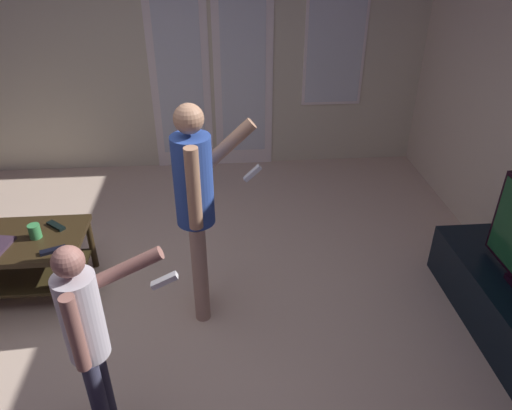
{
  "coord_description": "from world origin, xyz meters",
  "views": [
    {
      "loc": [
        0.52,
        -2.46,
        2.46
      ],
      "look_at": [
        0.72,
        0.07,
        0.94
      ],
      "focal_mm": 33.73,
      "sensor_mm": 36.0,
      "label": 1
    }
  ],
  "objects_px": {
    "tv_remote_black": "(53,250)",
    "person_child": "(88,332)",
    "person_adult": "(197,198)",
    "cup_by_laptop": "(35,231)",
    "dvd_remote_slim": "(56,226)",
    "coffee_table": "(20,254)"
  },
  "relations": [
    {
      "from": "cup_by_laptop",
      "to": "coffee_table",
      "type": "bearing_deg",
      "value": -177.34
    },
    {
      "from": "person_adult",
      "to": "person_child",
      "type": "relative_size",
      "value": 1.25
    },
    {
      "from": "person_adult",
      "to": "dvd_remote_slim",
      "type": "height_order",
      "value": "person_adult"
    },
    {
      "from": "tv_remote_black",
      "to": "dvd_remote_slim",
      "type": "distance_m",
      "value": 0.32
    },
    {
      "from": "person_adult",
      "to": "cup_by_laptop",
      "type": "xyz_separation_m",
      "value": [
        -1.19,
        0.32,
        -0.4
      ]
    },
    {
      "from": "person_child",
      "to": "person_adult",
      "type": "bearing_deg",
      "value": 61.44
    },
    {
      "from": "coffee_table",
      "to": "person_child",
      "type": "bearing_deg",
      "value": -56.4
    },
    {
      "from": "tv_remote_black",
      "to": "person_child",
      "type": "bearing_deg",
      "value": -86.09
    },
    {
      "from": "person_adult",
      "to": "dvd_remote_slim",
      "type": "distance_m",
      "value": 1.25
    },
    {
      "from": "coffee_table",
      "to": "tv_remote_black",
      "type": "relative_size",
      "value": 5.52
    },
    {
      "from": "tv_remote_black",
      "to": "person_adult",
      "type": "bearing_deg",
      "value": -29.09
    },
    {
      "from": "dvd_remote_slim",
      "to": "person_adult",
      "type": "bearing_deg",
      "value": 18.44
    },
    {
      "from": "person_child",
      "to": "tv_remote_black",
      "type": "xyz_separation_m",
      "value": [
        -0.51,
        1.06,
        -0.26
      ]
    },
    {
      "from": "coffee_table",
      "to": "cup_by_laptop",
      "type": "height_order",
      "value": "cup_by_laptop"
    },
    {
      "from": "coffee_table",
      "to": "tv_remote_black",
      "type": "bearing_deg",
      "value": -30.19
    },
    {
      "from": "coffee_table",
      "to": "person_child",
      "type": "height_order",
      "value": "person_child"
    },
    {
      "from": "cup_by_laptop",
      "to": "tv_remote_black",
      "type": "bearing_deg",
      "value": -47.91
    },
    {
      "from": "cup_by_laptop",
      "to": "dvd_remote_slim",
      "type": "distance_m",
      "value": 0.17
    },
    {
      "from": "person_adult",
      "to": "dvd_remote_slim",
      "type": "relative_size",
      "value": 9.16
    },
    {
      "from": "cup_by_laptop",
      "to": "dvd_remote_slim",
      "type": "bearing_deg",
      "value": 50.81
    },
    {
      "from": "person_adult",
      "to": "cup_by_laptop",
      "type": "height_order",
      "value": "person_adult"
    },
    {
      "from": "person_adult",
      "to": "tv_remote_black",
      "type": "relative_size",
      "value": 9.16
    }
  ]
}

